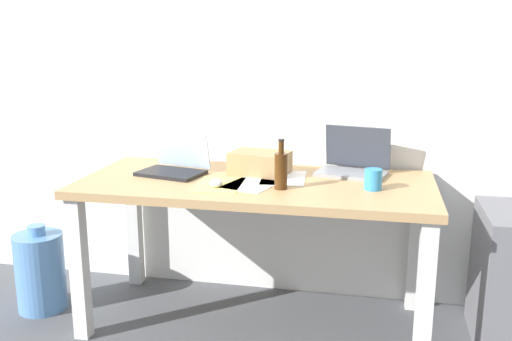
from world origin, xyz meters
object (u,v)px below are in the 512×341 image
object	(u,v)px
laptop_right	(354,164)
computer_mouse	(216,183)
cardboard_box	(260,163)
coffee_mug	(373,179)
desk	(256,200)
water_cooler_jug	(40,271)
beer_bottle	(281,170)
laptop_left	(175,164)

from	to	relation	value
laptop_right	computer_mouse	xyz separation A→B (m)	(-0.61, -0.38, -0.04)
cardboard_box	coffee_mug	bearing A→B (deg)	-18.17
laptop_right	cardboard_box	distance (m)	0.47
laptop_right	coffee_mug	world-z (taller)	laptop_right
coffee_mug	desk	bearing A→B (deg)	174.99
computer_mouse	water_cooler_jug	distance (m)	1.13
laptop_right	beer_bottle	xyz separation A→B (m)	(-0.31, -0.36, 0.04)
cardboard_box	water_cooler_jug	world-z (taller)	cardboard_box
laptop_right	coffee_mug	bearing A→B (deg)	-70.65
laptop_left	computer_mouse	distance (m)	0.35
laptop_right	water_cooler_jug	xyz separation A→B (m)	(-1.60, -0.33, -0.59)
laptop_left	cardboard_box	distance (m)	0.43
desk	laptop_right	size ratio (longest dim) A/B	4.49
laptop_left	coffee_mug	distance (m)	0.99
desk	laptop_left	xyz separation A→B (m)	(-0.43, 0.06, 0.15)
desk	computer_mouse	bearing A→B (deg)	-137.19
laptop_right	cardboard_box	world-z (taller)	laptop_right
computer_mouse	coffee_mug	xyz separation A→B (m)	(0.71, 0.10, 0.03)
computer_mouse	coffee_mug	bearing A→B (deg)	-7.46
cardboard_box	water_cooler_jug	distance (m)	1.30
laptop_left	cardboard_box	world-z (taller)	laptop_left
beer_bottle	cardboard_box	xyz separation A→B (m)	(-0.15, 0.26, -0.03)
water_cooler_jug	laptop_right	bearing A→B (deg)	11.62
computer_mouse	coffee_mug	size ratio (longest dim) A/B	1.05
beer_bottle	computer_mouse	bearing A→B (deg)	-175.41
computer_mouse	water_cooler_jug	size ratio (longest dim) A/B	0.22
desk	water_cooler_jug	distance (m)	1.23
beer_bottle	coffee_mug	distance (m)	0.42
laptop_right	beer_bottle	size ratio (longest dim) A/B	1.63
desk	coffee_mug	size ratio (longest dim) A/B	17.84
coffee_mug	cardboard_box	bearing A→B (deg)	161.83
beer_bottle	water_cooler_jug	size ratio (longest dim) A/B	0.50
laptop_right	water_cooler_jug	size ratio (longest dim) A/B	0.81
water_cooler_jug	laptop_left	bearing A→B (deg)	12.22
desk	laptop_left	world-z (taller)	laptop_left
desk	coffee_mug	bearing A→B (deg)	-5.01
cardboard_box	laptop_right	bearing A→B (deg)	12.21
beer_bottle	water_cooler_jug	bearing A→B (deg)	178.66
cardboard_box	water_cooler_jug	bearing A→B (deg)	-168.62
laptop_left	coffee_mug	xyz separation A→B (m)	(0.99, -0.11, 0.00)
laptop_right	computer_mouse	world-z (taller)	laptop_right
beer_bottle	coffee_mug	bearing A→B (deg)	10.31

